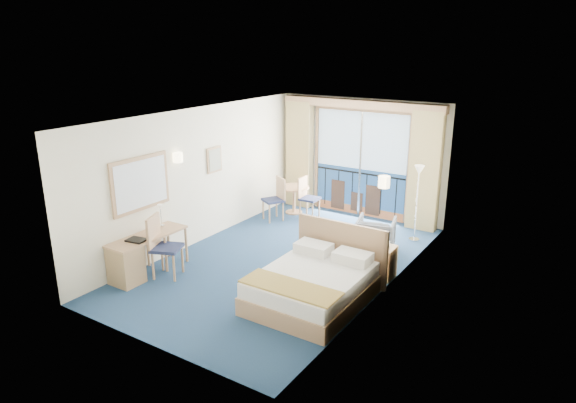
{
  "coord_description": "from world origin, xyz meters",
  "views": [
    {
      "loc": [
        4.79,
        -7.3,
        3.92
      ],
      "look_at": [
        -0.03,
        0.2,
        1.11
      ],
      "focal_mm": 32.0,
      "sensor_mm": 36.0,
      "label": 1
    }
  ],
  "objects_px": {
    "round_table": "(294,193)",
    "table_chair_a": "(307,195)",
    "bed": "(314,284)",
    "desk": "(131,260)",
    "desk_chair": "(161,243)",
    "floor_lamp": "(418,184)",
    "nightstand": "(381,262)",
    "table_chair_b": "(276,196)",
    "armchair": "(376,234)"
  },
  "relations": [
    {
      "from": "round_table",
      "to": "table_chair_b",
      "type": "relative_size",
      "value": 0.73
    },
    {
      "from": "round_table",
      "to": "table_chair_a",
      "type": "bearing_deg",
      "value": -13.46
    },
    {
      "from": "desk_chair",
      "to": "round_table",
      "type": "distance_m",
      "value": 4.12
    },
    {
      "from": "bed",
      "to": "floor_lamp",
      "type": "distance_m",
      "value": 3.49
    },
    {
      "from": "armchair",
      "to": "desk_chair",
      "type": "distance_m",
      "value": 4.04
    },
    {
      "from": "floor_lamp",
      "to": "desk_chair",
      "type": "distance_m",
      "value": 5.07
    },
    {
      "from": "floor_lamp",
      "to": "desk_chair",
      "type": "bearing_deg",
      "value": -128.1
    },
    {
      "from": "armchair",
      "to": "floor_lamp",
      "type": "height_order",
      "value": "floor_lamp"
    },
    {
      "from": "bed",
      "to": "round_table",
      "type": "xyz_separation_m",
      "value": [
        -2.56,
        3.49,
        0.2
      ]
    },
    {
      "from": "nightstand",
      "to": "floor_lamp",
      "type": "bearing_deg",
      "value": 92.89
    },
    {
      "from": "armchair",
      "to": "nightstand",
      "type": "bearing_deg",
      "value": 103.12
    },
    {
      "from": "floor_lamp",
      "to": "table_chair_b",
      "type": "relative_size",
      "value": 1.61
    },
    {
      "from": "desk",
      "to": "round_table",
      "type": "bearing_deg",
      "value": 85.02
    },
    {
      "from": "armchair",
      "to": "desk",
      "type": "height_order",
      "value": "desk"
    },
    {
      "from": "bed",
      "to": "table_chair_a",
      "type": "distance_m",
      "value": 4.03
    },
    {
      "from": "table_chair_a",
      "to": "table_chair_b",
      "type": "xyz_separation_m",
      "value": [
        -0.48,
        -0.52,
        0.02
      ]
    },
    {
      "from": "nightstand",
      "to": "round_table",
      "type": "distance_m",
      "value": 3.76
    },
    {
      "from": "nightstand",
      "to": "floor_lamp",
      "type": "height_order",
      "value": "floor_lamp"
    },
    {
      "from": "desk",
      "to": "desk_chair",
      "type": "relative_size",
      "value": 1.36
    },
    {
      "from": "armchair",
      "to": "desk",
      "type": "xyz_separation_m",
      "value": [
        -2.94,
        -3.48,
        0.06
      ]
    },
    {
      "from": "desk_chair",
      "to": "table_chair_a",
      "type": "height_order",
      "value": "desk_chair"
    },
    {
      "from": "desk_chair",
      "to": "desk",
      "type": "bearing_deg",
      "value": 123.56
    },
    {
      "from": "desk",
      "to": "armchair",
      "type": "bearing_deg",
      "value": 49.85
    },
    {
      "from": "table_chair_a",
      "to": "bed",
      "type": "bearing_deg",
      "value": -149.49
    },
    {
      "from": "desk",
      "to": "table_chair_a",
      "type": "relative_size",
      "value": 1.58
    },
    {
      "from": "table_chair_a",
      "to": "table_chair_b",
      "type": "distance_m",
      "value": 0.71
    },
    {
      "from": "floor_lamp",
      "to": "round_table",
      "type": "xyz_separation_m",
      "value": [
        -3.01,
        0.15,
        -0.7
      ]
    },
    {
      "from": "bed",
      "to": "table_chair_a",
      "type": "xyz_separation_m",
      "value": [
        -2.16,
        3.4,
        0.24
      ]
    },
    {
      "from": "armchair",
      "to": "floor_lamp",
      "type": "bearing_deg",
      "value": -132.16
    },
    {
      "from": "desk_chair",
      "to": "table_chair_b",
      "type": "xyz_separation_m",
      "value": [
        0.02,
        3.5,
        -0.06
      ]
    },
    {
      "from": "floor_lamp",
      "to": "round_table",
      "type": "bearing_deg",
      "value": 177.07
    },
    {
      "from": "floor_lamp",
      "to": "table_chair_b",
      "type": "distance_m",
      "value": 3.19
    },
    {
      "from": "armchair",
      "to": "round_table",
      "type": "height_order",
      "value": "armchair"
    },
    {
      "from": "bed",
      "to": "round_table",
      "type": "distance_m",
      "value": 4.34
    },
    {
      "from": "nightstand",
      "to": "table_chair_b",
      "type": "bearing_deg",
      "value": 154.82
    },
    {
      "from": "nightstand",
      "to": "desk_chair",
      "type": "distance_m",
      "value": 3.79
    },
    {
      "from": "desk_chair",
      "to": "round_table",
      "type": "bearing_deg",
      "value": -23.4
    },
    {
      "from": "round_table",
      "to": "floor_lamp",
      "type": "bearing_deg",
      "value": -2.93
    },
    {
      "from": "floor_lamp",
      "to": "nightstand",
      "type": "bearing_deg",
      "value": -87.11
    },
    {
      "from": "bed",
      "to": "nightstand",
      "type": "distance_m",
      "value": 1.48
    },
    {
      "from": "bed",
      "to": "nightstand",
      "type": "relative_size",
      "value": 3.51
    },
    {
      "from": "floor_lamp",
      "to": "table_chair_b",
      "type": "xyz_separation_m",
      "value": [
        -3.09,
        -0.46,
        -0.64
      ]
    },
    {
      "from": "round_table",
      "to": "armchair",
      "type": "bearing_deg",
      "value": -22.75
    },
    {
      "from": "round_table",
      "to": "table_chair_b",
      "type": "xyz_separation_m",
      "value": [
        -0.08,
        -0.62,
        0.06
      ]
    },
    {
      "from": "round_table",
      "to": "desk_chair",
      "type": "bearing_deg",
      "value": -91.39
    },
    {
      "from": "floor_lamp",
      "to": "desk",
      "type": "distance_m",
      "value": 5.62
    },
    {
      "from": "bed",
      "to": "table_chair_a",
      "type": "relative_size",
      "value": 2.09
    },
    {
      "from": "nightstand",
      "to": "round_table",
      "type": "xyz_separation_m",
      "value": [
        -3.11,
        2.12,
        0.21
      ]
    },
    {
      "from": "nightstand",
      "to": "table_chair_b",
      "type": "height_order",
      "value": "table_chair_b"
    },
    {
      "from": "armchair",
      "to": "desk",
      "type": "relative_size",
      "value": 0.49
    }
  ]
}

